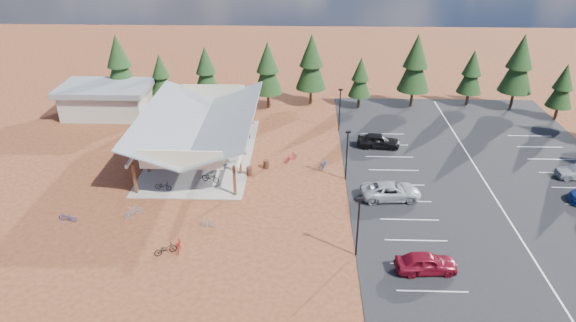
{
  "coord_description": "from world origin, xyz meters",
  "views": [
    {
      "loc": [
        0.84,
        -42.05,
        24.42
      ],
      "look_at": [
        -0.62,
        1.8,
        2.01
      ],
      "focal_mm": 32.0,
      "sensor_mm": 36.0,
      "label": 1
    }
  ],
  "objects_px": {
    "bike_2": "(196,141)",
    "bike_13": "(208,223)",
    "bike_7": "(240,132)",
    "car_4": "(379,141)",
    "bike_0": "(163,186)",
    "bike_4": "(210,178)",
    "bike_3": "(190,125)",
    "bike_pavilion": "(200,121)",
    "bike_11": "(179,245)",
    "bike_12": "(165,249)",
    "lamp_post_1": "(347,152)",
    "car_0": "(426,263)",
    "bike_14": "(324,164)",
    "bike_15": "(291,157)",
    "bike_6": "(220,150)",
    "bike_9": "(133,211)",
    "bike_1": "(170,155)",
    "car_2": "(391,191)",
    "outbuilding": "(106,100)",
    "lamp_post_0": "(358,223)",
    "bike_5": "(231,160)",
    "lamp_post_2": "(340,107)",
    "trash_bin_1": "(266,164)",
    "bike_10": "(68,217)",
    "trash_bin_0": "(249,171)"
  },
  "relations": [
    {
      "from": "bike_0",
      "to": "bike_4",
      "type": "height_order",
      "value": "bike_4"
    },
    {
      "from": "bike_0",
      "to": "bike_3",
      "type": "distance_m",
      "value": 14.57
    },
    {
      "from": "bike_2",
      "to": "bike_14",
      "type": "height_order",
      "value": "bike_2"
    },
    {
      "from": "lamp_post_1",
      "to": "bike_7",
      "type": "distance_m",
      "value": 15.37
    },
    {
      "from": "lamp_post_1",
      "to": "bike_15",
      "type": "height_order",
      "value": "lamp_post_1"
    },
    {
      "from": "bike_pavilion",
      "to": "bike_2",
      "type": "relative_size",
      "value": 10.5
    },
    {
      "from": "outbuilding",
      "to": "bike_2",
      "type": "distance_m",
      "value": 15.72
    },
    {
      "from": "outbuilding",
      "to": "lamp_post_0",
      "type": "distance_m",
      "value": 40.32
    },
    {
      "from": "bike_pavilion",
      "to": "bike_15",
      "type": "xyz_separation_m",
      "value": [
        9.54,
        -1.35,
        -3.31
      ]
    },
    {
      "from": "bike_1",
      "to": "bike_15",
      "type": "bearing_deg",
      "value": -100.99
    },
    {
      "from": "bike_4",
      "to": "bike_10",
      "type": "bearing_deg",
      "value": 141.27
    },
    {
      "from": "bike_0",
      "to": "bike_7",
      "type": "distance_m",
      "value": 13.89
    },
    {
      "from": "bike_pavilion",
      "to": "trash_bin_0",
      "type": "distance_m",
      "value": 7.88
    },
    {
      "from": "bike_12",
      "to": "bike_11",
      "type": "bearing_deg",
      "value": -90.17
    },
    {
      "from": "bike_10",
      "to": "bike_13",
      "type": "distance_m",
      "value": 12.07
    },
    {
      "from": "bike_2",
      "to": "bike_13",
      "type": "height_order",
      "value": "bike_2"
    },
    {
      "from": "lamp_post_1",
      "to": "bike_6",
      "type": "xyz_separation_m",
      "value": [
        -13.13,
        5.04,
        -2.42
      ]
    },
    {
      "from": "bike_14",
      "to": "car_4",
      "type": "bearing_deg",
      "value": 52.79
    },
    {
      "from": "lamp_post_1",
      "to": "bike_10",
      "type": "bearing_deg",
      "value": -161.13
    },
    {
      "from": "bike_14",
      "to": "car_0",
      "type": "relative_size",
      "value": 0.37
    },
    {
      "from": "bike_0",
      "to": "bike_12",
      "type": "relative_size",
      "value": 0.91
    },
    {
      "from": "bike_7",
      "to": "car_4",
      "type": "height_order",
      "value": "car_4"
    },
    {
      "from": "bike_7",
      "to": "bike_11",
      "type": "height_order",
      "value": "bike_7"
    },
    {
      "from": "bike_6",
      "to": "bike_7",
      "type": "height_order",
      "value": "bike_7"
    },
    {
      "from": "bike_2",
      "to": "bike_13",
      "type": "relative_size",
      "value": 1.25
    },
    {
      "from": "outbuilding",
      "to": "lamp_post_1",
      "type": "distance_m",
      "value": 33.13
    },
    {
      "from": "lamp_post_1",
      "to": "bike_14",
      "type": "distance_m",
      "value": 4.01
    },
    {
      "from": "bike_2",
      "to": "bike_3",
      "type": "relative_size",
      "value": 1.2
    },
    {
      "from": "lamp_post_2",
      "to": "bike_15",
      "type": "relative_size",
      "value": 3.03
    },
    {
      "from": "outbuilding",
      "to": "bike_12",
      "type": "relative_size",
      "value": 6.2
    },
    {
      "from": "bike_pavilion",
      "to": "bike_13",
      "type": "bearing_deg",
      "value": -77.59
    },
    {
      "from": "lamp_post_1",
      "to": "bike_10",
      "type": "xyz_separation_m",
      "value": [
        -24.05,
        -8.22,
        -2.54
      ]
    },
    {
      "from": "bike_3",
      "to": "bike_9",
      "type": "xyz_separation_m",
      "value": [
        -1.12,
        -18.96,
        -0.06
      ]
    },
    {
      "from": "bike_pavilion",
      "to": "bike_10",
      "type": "relative_size",
      "value": 11.76
    },
    {
      "from": "trash_bin_1",
      "to": "bike_2",
      "type": "distance_m",
      "value": 9.61
    },
    {
      "from": "lamp_post_0",
      "to": "bike_13",
      "type": "distance_m",
      "value": 12.7
    },
    {
      "from": "bike_3",
      "to": "bike_5",
      "type": "height_order",
      "value": "bike_5"
    },
    {
      "from": "bike_pavilion",
      "to": "bike_11",
      "type": "bearing_deg",
      "value": -85.7
    },
    {
      "from": "lamp_post_0",
      "to": "bike_2",
      "type": "height_order",
      "value": "lamp_post_0"
    },
    {
      "from": "lamp_post_1",
      "to": "car_0",
      "type": "height_order",
      "value": "lamp_post_1"
    },
    {
      "from": "bike_14",
      "to": "bike_15",
      "type": "distance_m",
      "value": 3.68
    },
    {
      "from": "car_4",
      "to": "bike_6",
      "type": "bearing_deg",
      "value": 101.63
    },
    {
      "from": "bike_11",
      "to": "car_2",
      "type": "distance_m",
      "value": 19.46
    },
    {
      "from": "bike_3",
      "to": "bike_4",
      "type": "distance_m",
      "value": 13.7
    },
    {
      "from": "bike_1",
      "to": "car_0",
      "type": "height_order",
      "value": "car_0"
    },
    {
      "from": "bike_13",
      "to": "bike_12",
      "type": "bearing_deg",
      "value": -22.01
    },
    {
      "from": "lamp_post_2",
      "to": "bike_15",
      "type": "distance_m",
      "value": 10.28
    },
    {
      "from": "bike_0",
      "to": "bike_15",
      "type": "relative_size",
      "value": 0.95
    },
    {
      "from": "car_2",
      "to": "bike_1",
      "type": "bearing_deg",
      "value": 68.01
    },
    {
      "from": "lamp_post_0",
      "to": "trash_bin_1",
      "type": "bearing_deg",
      "value": 119.33
    }
  ]
}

